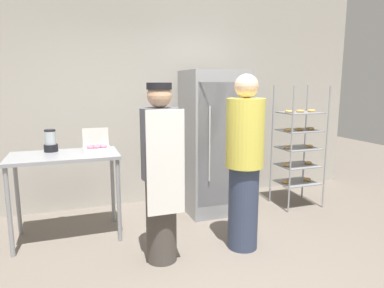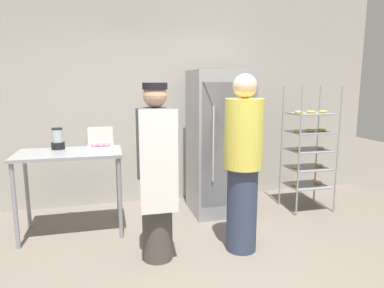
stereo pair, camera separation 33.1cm
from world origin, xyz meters
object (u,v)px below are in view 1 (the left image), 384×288
at_px(baking_rack, 298,147).
at_px(donut_box, 97,148).
at_px(refrigerator, 214,142).
at_px(blender_pitcher, 51,142).
at_px(person_customer, 244,162).
at_px(person_baker, 161,172).

distance_m(baking_rack, donut_box, 2.68).
distance_m(refrigerator, baking_rack, 1.20).
height_order(donut_box, blender_pitcher, donut_box).
bearing_deg(blender_pitcher, baking_rack, -2.72).
distance_m(donut_box, blender_pitcher, 0.51).
bearing_deg(donut_box, person_customer, -32.16).
bearing_deg(person_customer, refrigerator, 83.09).
relative_size(donut_box, person_customer, 0.16).
relative_size(refrigerator, baking_rack, 1.12).
xyz_separation_m(refrigerator, person_customer, (-0.13, -1.10, -0.02)).
distance_m(blender_pitcher, person_customer, 2.12).
height_order(refrigerator, person_baker, refrigerator).
distance_m(baking_rack, person_baker, 2.34).
height_order(blender_pitcher, person_baker, person_baker).
bearing_deg(baking_rack, person_baker, -157.94).
bearing_deg(person_customer, baking_rack, 34.36).
distance_m(refrigerator, blender_pitcher, 1.98).
bearing_deg(person_customer, blender_pitcher, 150.37).
bearing_deg(baking_rack, donut_box, -179.18).
distance_m(donut_box, person_baker, 0.99).
xyz_separation_m(refrigerator, donut_box, (-1.50, -0.24, 0.06)).
bearing_deg(donut_box, refrigerator, 9.24).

